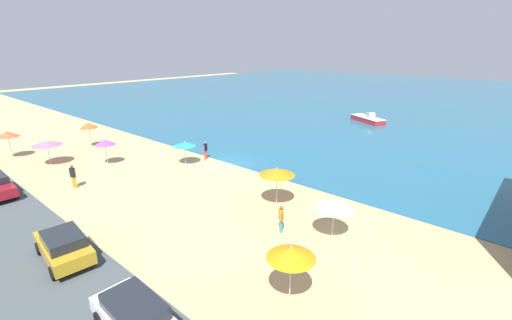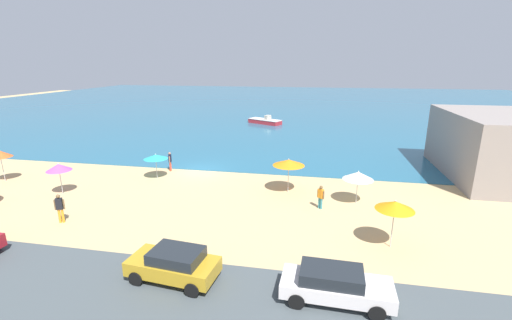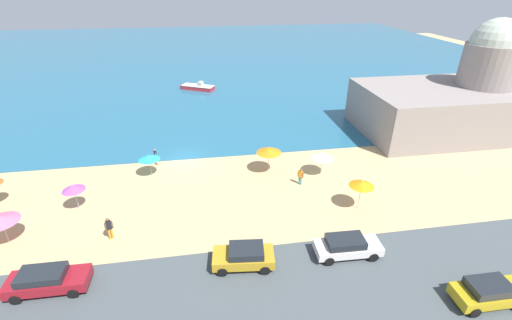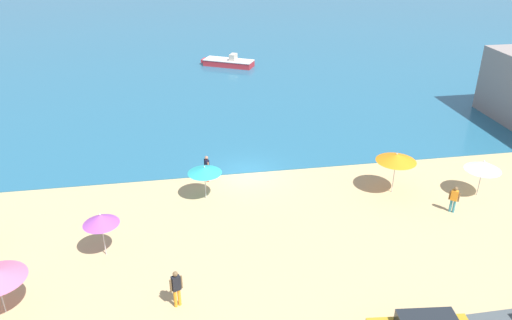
# 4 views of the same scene
# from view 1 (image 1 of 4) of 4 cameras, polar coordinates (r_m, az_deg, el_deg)

# --- Properties ---
(ground_plane) EXTENTS (160.00, 160.00, 0.00)m
(ground_plane) POSITION_cam_1_polar(r_m,az_deg,el_deg) (30.64, -4.45, -0.59)
(ground_plane) COLOR tan
(sea) EXTENTS (150.00, 110.00, 0.05)m
(sea) POSITION_cam_1_polar(r_m,az_deg,el_deg) (78.65, 25.80, 9.32)
(sea) COLOR #24607F
(sea) RESTS_ON ground_plane
(beach_umbrella_0) EXTENTS (2.34, 2.34, 2.57)m
(beach_umbrella_0) POSITION_cam_1_polar(r_m,az_deg,el_deg) (22.01, 3.53, -1.96)
(beach_umbrella_0) COLOR #B2B2B7
(beach_umbrella_0) RESTS_ON ground_plane
(beach_umbrella_1) EXTENTS (1.73, 1.73, 2.34)m
(beach_umbrella_1) POSITION_cam_1_polar(r_m,az_deg,el_deg) (32.55, -23.90, 2.73)
(beach_umbrella_1) COLOR #B2B2B7
(beach_umbrella_1) RESTS_ON ground_plane
(beach_umbrella_2) EXTENTS (2.07, 2.07, 2.30)m
(beach_umbrella_2) POSITION_cam_1_polar(r_m,az_deg,el_deg) (18.81, 12.95, -7.12)
(beach_umbrella_2) COLOR #B2B2B7
(beach_umbrella_2) RESTS_ON ground_plane
(beach_umbrella_3) EXTENTS (2.42, 2.42, 2.23)m
(beach_umbrella_3) POSITION_cam_1_polar(r_m,az_deg,el_deg) (34.86, -31.53, 2.41)
(beach_umbrella_3) COLOR #B2B2B7
(beach_umbrella_3) RESTS_ON ground_plane
(beach_umbrella_4) EXTENTS (1.97, 1.97, 2.10)m
(beach_umbrella_4) POSITION_cam_1_polar(r_m,az_deg,el_deg) (30.45, -11.81, 2.60)
(beach_umbrella_4) COLOR #B2B2B7
(beach_umbrella_4) RESTS_ON ground_plane
(beach_umbrella_5) EXTENTS (1.74, 1.74, 2.64)m
(beach_umbrella_5) POSITION_cam_1_polar(r_m,az_deg,el_deg) (39.04, -26.13, 5.21)
(beach_umbrella_5) COLOR #B2B2B7
(beach_umbrella_5) RESTS_ON ground_plane
(beach_umbrella_6) EXTENTS (1.95, 1.95, 2.63)m
(beach_umbrella_6) POSITION_cam_1_polar(r_m,az_deg,el_deg) (13.77, 5.87, -15.15)
(beach_umbrella_6) COLOR #B2B2B7
(beach_umbrella_6) RESTS_ON ground_plane
(beach_umbrella_7) EXTENTS (1.90, 1.90, 2.63)m
(beach_umbrella_7) POSITION_cam_1_polar(r_m,az_deg,el_deg) (38.95, -36.07, 3.51)
(beach_umbrella_7) COLOR #B2B2B7
(beach_umbrella_7) RESTS_ON ground_plane
(bather_0) EXTENTS (0.45, 0.40, 1.60)m
(bather_0) POSITION_cam_1_polar(r_m,az_deg,el_deg) (19.33, 4.23, -9.51)
(bather_0) COLOR teal
(bather_0) RESTS_ON ground_plane
(bather_1) EXTENTS (0.53, 0.34, 1.80)m
(bather_1) POSITION_cam_1_polar(r_m,az_deg,el_deg) (28.34, -28.20, -2.22)
(bather_1) COLOR orange
(bather_1) RESTS_ON ground_plane
(bather_2) EXTENTS (0.31, 0.55, 1.72)m
(bather_2) POSITION_cam_1_polar(r_m,az_deg,el_deg) (31.75, -8.44, 1.78)
(bather_2) COLOR #F3432E
(bather_2) RESTS_ON ground_plane
(parked_car_1) EXTENTS (4.07, 2.22, 1.45)m
(parked_car_1) POSITION_cam_1_polar(r_m,az_deg,el_deg) (19.31, -29.40, -12.30)
(parked_car_1) COLOR #B78D20
(parked_car_1) RESTS_ON coastal_road
(parked_car_4) EXTENTS (4.43, 1.90, 1.41)m
(parked_car_4) POSITION_cam_1_polar(r_m,az_deg,el_deg) (13.93, -19.11, -23.63)
(parked_car_4) COLOR silver
(parked_car_4) RESTS_ON coastal_road
(skiff_nearshore) EXTENTS (5.75, 4.15, 1.37)m
(skiff_nearshore) POSITION_cam_1_polar(r_m,az_deg,el_deg) (49.91, 18.11, 6.50)
(skiff_nearshore) COLOR #B52830
(skiff_nearshore) RESTS_ON sea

